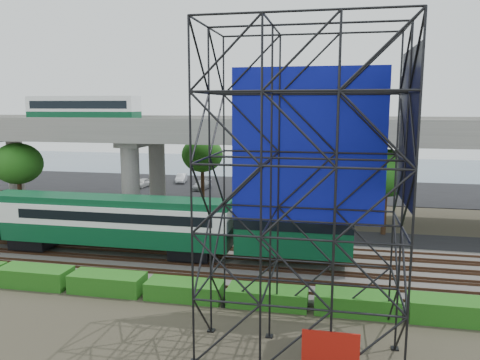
# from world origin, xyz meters

# --- Properties ---
(ground) EXTENTS (140.00, 140.00, 0.00)m
(ground) POSITION_xyz_m (0.00, 0.00, 0.00)
(ground) COLOR #474233
(ground) RESTS_ON ground
(ballast_bed) EXTENTS (90.00, 12.00, 0.20)m
(ballast_bed) POSITION_xyz_m (0.00, 2.00, 0.10)
(ballast_bed) COLOR slate
(ballast_bed) RESTS_ON ground
(service_road) EXTENTS (90.00, 5.00, 0.08)m
(service_road) POSITION_xyz_m (0.00, 10.50, 0.04)
(service_road) COLOR black
(service_road) RESTS_ON ground
(parking_lot) EXTENTS (90.00, 18.00, 0.08)m
(parking_lot) POSITION_xyz_m (0.00, 34.00, 0.04)
(parking_lot) COLOR black
(parking_lot) RESTS_ON ground
(harbor_water) EXTENTS (140.00, 40.00, 0.03)m
(harbor_water) POSITION_xyz_m (0.00, 56.00, 0.01)
(harbor_water) COLOR #43586F
(harbor_water) RESTS_ON ground
(rail_tracks) EXTENTS (90.00, 9.52, 0.16)m
(rail_tracks) POSITION_xyz_m (0.00, 2.00, 0.28)
(rail_tracks) COLOR #472D1E
(rail_tracks) RESTS_ON ballast_bed
(commuter_train) EXTENTS (29.30, 3.06, 4.30)m
(commuter_train) POSITION_xyz_m (-4.93, 2.00, 2.88)
(commuter_train) COLOR black
(commuter_train) RESTS_ON rail_tracks
(overpass) EXTENTS (80.00, 12.00, 12.40)m
(overpass) POSITION_xyz_m (-1.22, 16.00, 8.21)
(overpass) COLOR #9E9B93
(overpass) RESTS_ON ground
(scaffold_tower) EXTENTS (9.36, 6.36, 15.00)m
(scaffold_tower) POSITION_xyz_m (8.14, -7.98, 7.47)
(scaffold_tower) COLOR black
(scaffold_tower) RESTS_ON ground
(hedge_strip) EXTENTS (34.60, 1.80, 1.20)m
(hedge_strip) POSITION_xyz_m (1.01, -4.30, 0.56)
(hedge_strip) COLOR #155513
(hedge_strip) RESTS_ON ground
(trees) EXTENTS (40.94, 16.94, 7.69)m
(trees) POSITION_xyz_m (-4.67, 16.17, 5.57)
(trees) COLOR #382314
(trees) RESTS_ON ground
(suv) EXTENTS (5.24, 3.58, 1.33)m
(suv) POSITION_xyz_m (-19.41, 9.55, 0.75)
(suv) COLOR black
(suv) RESTS_ON service_road
(parked_cars) EXTENTS (34.54, 9.52, 1.28)m
(parked_cars) POSITION_xyz_m (0.70, 33.53, 0.67)
(parked_cars) COLOR silver
(parked_cars) RESTS_ON parking_lot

